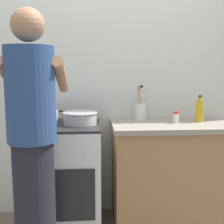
{
  "coord_description": "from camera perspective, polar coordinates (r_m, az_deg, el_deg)",
  "views": [
    {
      "loc": [
        -0.11,
        -2.2,
        1.34
      ],
      "look_at": [
        0.05,
        0.12,
        1.0
      ],
      "focal_mm": 46.51,
      "sensor_mm": 36.0,
      "label": 1
    }
  ],
  "objects": [
    {
      "name": "oil_bottle",
      "position": [
        2.57,
        16.82,
        0.21
      ],
      "size": [
        0.06,
        0.06,
        0.23
      ],
      "color": "gold",
      "rests_on": "countertop"
    },
    {
      "name": "stove_range",
      "position": [
        2.52,
        -9.38,
        -12.48
      ],
      "size": [
        0.6,
        0.62,
        0.9
      ],
      "color": "silver",
      "rests_on": "ground"
    },
    {
      "name": "countertop",
      "position": [
        2.6,
        11.27,
        -11.84
      ],
      "size": [
        1.0,
        0.6,
        0.9
      ],
      "color": "#99724C",
      "rests_on": "ground"
    },
    {
      "name": "back_wall",
      "position": [
        2.72,
        2.61,
        6.41
      ],
      "size": [
        3.2,
        0.1,
        2.5
      ],
      "color": "silver",
      "rests_on": "ground"
    },
    {
      "name": "person",
      "position": [
        1.88,
        -15.3,
        -6.73
      ],
      "size": [
        0.41,
        0.5,
        1.7
      ],
      "color": "black",
      "rests_on": "ground"
    },
    {
      "name": "pot",
      "position": [
        2.41,
        -12.97,
        -1.06
      ],
      "size": [
        0.28,
        0.22,
        0.11
      ],
      "color": "#B2B2B7",
      "rests_on": "stove_range"
    },
    {
      "name": "mixing_bowl",
      "position": [
        2.37,
        -6.31,
        -1.06
      ],
      "size": [
        0.29,
        0.29,
        0.1
      ],
      "color": "#B7B7BC",
      "rests_on": "stove_range"
    },
    {
      "name": "spice_bottle",
      "position": [
        2.47,
        12.44,
        -1.03
      ],
      "size": [
        0.04,
        0.04,
        0.1
      ],
      "color": "silver",
      "rests_on": "countertop"
    },
    {
      "name": "utensil_crock",
      "position": [
        2.59,
        5.64,
        0.46
      ],
      "size": [
        0.1,
        0.1,
        0.31
      ],
      "color": "silver",
      "rests_on": "countertop"
    }
  ]
}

